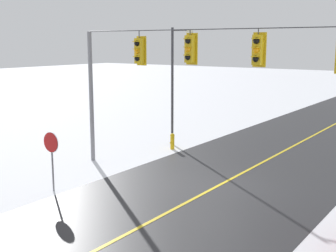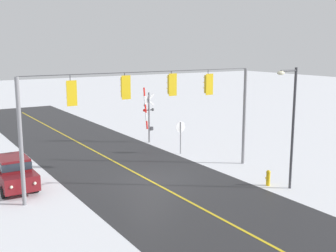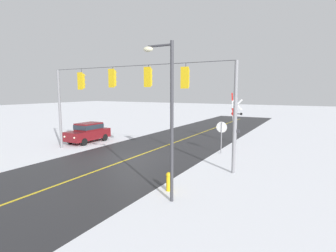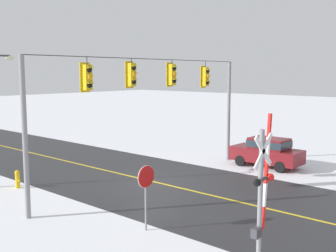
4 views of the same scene
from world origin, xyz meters
The scene contains 9 objects.
ground_plane centered at (0.00, 0.00, 0.00)m, with size 160.00×160.00×0.00m, color white.
road_asphalt centered at (0.00, 6.00, 0.00)m, with size 9.00×80.00×0.01m, color #28282B.
lane_centre_line centered at (0.00, 6.00, 0.01)m, with size 0.14×72.00×0.01m, color gold.
signal_span centered at (0.07, -0.01, 4.44)m, with size 14.20×0.47×6.22m.
stop_sign centered at (-4.93, -4.30, 1.71)m, with size 0.80×0.09×2.35m.
railroad_crossing centered at (-4.83, -8.69, 2.25)m, with size 0.98×0.31×4.41m.
parked_car_maroon centered at (6.86, -2.81, 0.95)m, with size 1.83×4.20×1.74m.
streetlamp_near centered at (-5.59, 5.11, 3.92)m, with size 1.39×0.28×6.50m.
fire_hydrant centered at (-5.13, 4.15, 0.47)m, with size 0.24×0.31×0.88m.
Camera 2 is at (11.48, 20.31, 7.58)m, focal length 45.55 mm.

